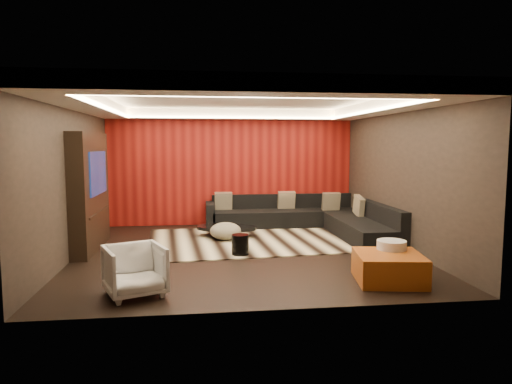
{
  "coord_description": "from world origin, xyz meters",
  "views": [
    {
      "loc": [
        -0.82,
        -8.23,
        1.99
      ],
      "look_at": [
        0.3,
        0.6,
        1.05
      ],
      "focal_mm": 32.0,
      "sensor_mm": 36.0,
      "label": 1
    }
  ],
  "objects": [
    {
      "name": "armchair",
      "position": [
        -1.66,
        -2.24,
        0.34
      ],
      "size": [
        0.94,
        0.96,
        0.67
      ],
      "primitive_type": "imported",
      "rotation": [
        0.0,
        0.0,
        0.38
      ],
      "color": "silver",
      "rests_on": "floor"
    },
    {
      "name": "rug",
      "position": [
        0.18,
        0.99,
        0.01
      ],
      "size": [
        4.22,
        3.3,
        0.02
      ],
      "primitive_type": "cube",
      "rotation": [
        0.0,
        0.0,
        0.08
      ],
      "color": "beige",
      "rests_on": "floor"
    },
    {
      "name": "tv_screen",
      "position": [
        -2.69,
        0.6,
        1.45
      ],
      "size": [
        0.04,
        1.3,
        0.8
      ],
      "primitive_type": "cube",
      "color": "black",
      "rests_on": "ground"
    },
    {
      "name": "wall_back",
      "position": [
        0.0,
        3.01,
        1.4
      ],
      "size": [
        6.0,
        0.02,
        2.8
      ],
      "primitive_type": "cube",
      "color": "black",
      "rests_on": "ground"
    },
    {
      "name": "wall_left",
      "position": [
        -3.01,
        0.0,
        1.4
      ],
      "size": [
        0.02,
        6.0,
        2.8
      ],
      "primitive_type": "cube",
      "color": "black",
      "rests_on": "ground"
    },
    {
      "name": "soffit_back",
      "position": [
        0.0,
        2.7,
        2.69
      ],
      "size": [
        6.0,
        0.6,
        0.22
      ],
      "primitive_type": "cube",
      "color": "silver",
      "rests_on": "ground"
    },
    {
      "name": "cove_left",
      "position": [
        -2.36,
        0.0,
        2.6
      ],
      "size": [
        0.08,
        4.8,
        0.04
      ],
      "primitive_type": "cube",
      "color": "#FFD899",
      "rests_on": "ground"
    },
    {
      "name": "soffit_right",
      "position": [
        2.7,
        0.0,
        2.69
      ],
      "size": [
        0.6,
        4.8,
        0.22
      ],
      "primitive_type": "cube",
      "color": "silver",
      "rests_on": "ground"
    },
    {
      "name": "coffee_table",
      "position": [
        -0.24,
        1.4,
        0.13
      ],
      "size": [
        1.59,
        1.59,
        0.22
      ],
      "primitive_type": "cylinder",
      "rotation": [
        0.0,
        0.0,
        -0.26
      ],
      "color": "black",
      "rests_on": "rug"
    },
    {
      "name": "drum_stool",
      "position": [
        -0.09,
        -0.26,
        0.2
      ],
      "size": [
        0.36,
        0.36,
        0.36
      ],
      "primitive_type": "cylinder",
      "rotation": [
        0.0,
        0.0,
        -0.2
      ],
      "color": "black",
      "rests_on": "rug"
    },
    {
      "name": "wall_right",
      "position": [
        3.01,
        0.0,
        1.4
      ],
      "size": [
        0.02,
        6.0,
        2.8
      ],
      "primitive_type": "cube",
      "color": "black",
      "rests_on": "ground"
    },
    {
      "name": "ceiling",
      "position": [
        0.0,
        0.0,
        2.81
      ],
      "size": [
        6.0,
        6.0,
        0.02
      ],
      "primitive_type": "cube",
      "color": "silver",
      "rests_on": "ground"
    },
    {
      "name": "tv_surround",
      "position": [
        -2.85,
        0.6,
        1.1
      ],
      "size": [
        0.3,
        2.0,
        2.2
      ],
      "primitive_type": "cube",
      "color": "black",
      "rests_on": "ground"
    },
    {
      "name": "soffit_front",
      "position": [
        0.0,
        -2.7,
        2.69
      ],
      "size": [
        6.0,
        0.6,
        0.22
      ],
      "primitive_type": "cube",
      "color": "silver",
      "rests_on": "ground"
    },
    {
      "name": "floor",
      "position": [
        0.0,
        0.0,
        -0.01
      ],
      "size": [
        6.0,
        6.0,
        0.02
      ],
      "primitive_type": "cube",
      "color": "black",
      "rests_on": "ground"
    },
    {
      "name": "striped_pouf",
      "position": [
        -0.28,
        1.06,
        0.2
      ],
      "size": [
        0.85,
        0.85,
        0.36
      ],
      "primitive_type": "ellipsoid",
      "rotation": [
        0.0,
        0.0,
        -0.4
      ],
      "color": "beige",
      "rests_on": "rug"
    },
    {
      "name": "sectional_sofa",
      "position": [
        1.73,
        1.86,
        0.26
      ],
      "size": [
        3.65,
        3.5,
        0.75
      ],
      "color": "black",
      "rests_on": "floor"
    },
    {
      "name": "cove_front",
      "position": [
        0.0,
        -2.36,
        2.6
      ],
      "size": [
        4.8,
        0.08,
        0.04
      ],
      "primitive_type": "cube",
      "color": "#FFD899",
      "rests_on": "ground"
    },
    {
      "name": "tv_shelf",
      "position": [
        -2.69,
        0.6,
        0.7
      ],
      "size": [
        0.04,
        1.6,
        0.04
      ],
      "primitive_type": "cube",
      "color": "black",
      "rests_on": "ground"
    },
    {
      "name": "white_side_table",
      "position": [
        2.05,
        -1.81,
        0.27
      ],
      "size": [
        0.55,
        0.55,
        0.55
      ],
      "primitive_type": "cylinder",
      "rotation": [
        0.0,
        0.0,
        0.32
      ],
      "color": "silver",
      "rests_on": "floor"
    },
    {
      "name": "cove_right",
      "position": [
        2.36,
        0.0,
        2.6
      ],
      "size": [
        0.08,
        4.8,
        0.04
      ],
      "primitive_type": "cube",
      "color": "#FFD899",
      "rests_on": "ground"
    },
    {
      "name": "red_feature_wall",
      "position": [
        0.0,
        2.97,
        1.4
      ],
      "size": [
        5.98,
        0.05,
        2.78
      ],
      "primitive_type": "cube",
      "color": "#6B0C0A",
      "rests_on": "ground"
    },
    {
      "name": "cove_back",
      "position": [
        0.0,
        2.36,
        2.6
      ],
      "size": [
        4.8,
        0.08,
        0.04
      ],
      "primitive_type": "cube",
      "color": "#FFD899",
      "rests_on": "ground"
    },
    {
      "name": "throw_pillows",
      "position": [
        1.54,
        2.29,
        0.62
      ],
      "size": [
        3.21,
        1.63,
        0.5
      ],
      "color": "beige",
      "rests_on": "sectional_sofa"
    },
    {
      "name": "orange_ottoman",
      "position": [
        1.9,
        -2.08,
        0.21
      ],
      "size": [
        1.06,
        1.06,
        0.41
      ],
      "primitive_type": "cube",
      "rotation": [
        0.0,
        0.0,
        -0.16
      ],
      "color": "#9B4714",
      "rests_on": "floor"
    },
    {
      "name": "soffit_left",
      "position": [
        -2.7,
        0.0,
        2.69
      ],
      "size": [
        0.6,
        4.8,
        0.22
      ],
      "primitive_type": "cube",
      "color": "silver",
      "rests_on": "ground"
    }
  ]
}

